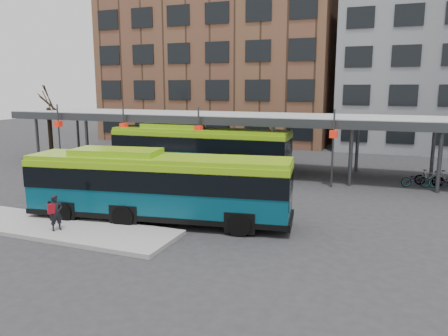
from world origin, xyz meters
TOP-DOWN VIEW (x-y plane):
  - ground at (0.00, 0.00)m, footprint 120.00×120.00m
  - boarding_island at (-5.50, -3.00)m, footprint 14.00×3.00m
  - canopy at (-0.06, 12.87)m, footprint 40.00×6.53m
  - tree at (-18.00, 12.00)m, footprint 1.64×1.64m
  - building_brick at (-10.00, 32.00)m, footprint 26.00×14.00m
  - bus_front at (-0.51, -0.34)m, footprint 12.30×4.39m
  - bus_rear at (-3.42, 10.67)m, footprint 12.85×3.23m
  - pedestrian at (-3.56, -3.49)m, footprint 0.59×0.66m

SIDE VIEW (x-z plane):
  - ground at x=0.00m, z-range 0.00..0.00m
  - boarding_island at x=-5.50m, z-range 0.00..0.18m
  - pedestrian at x=-3.56m, z-range 0.19..1.72m
  - bus_front at x=-0.51m, z-range 0.07..3.39m
  - bus_rear at x=-3.42m, z-range 0.07..3.59m
  - tree at x=-18.00m, z-range -0.36..5.23m
  - canopy at x=-0.06m, z-range 1.51..6.31m
  - building_brick at x=-10.00m, z-range 0.00..22.00m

